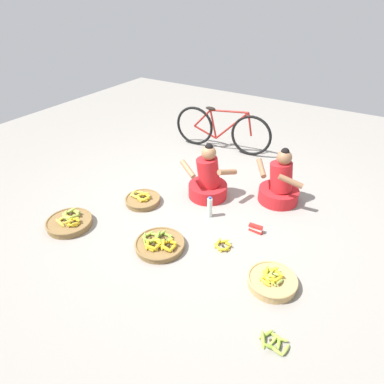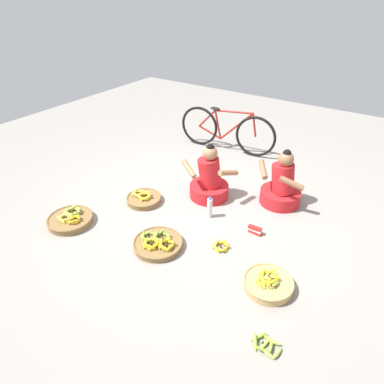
{
  "view_description": "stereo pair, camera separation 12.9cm",
  "coord_description": "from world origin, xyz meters",
  "px_view_note": "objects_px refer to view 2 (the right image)",
  "views": [
    {
      "loc": [
        1.76,
        -3.06,
        2.48
      ],
      "look_at": [
        0.0,
        -0.2,
        0.35
      ],
      "focal_mm": 31.19,
      "sensor_mm": 36.0,
      "label": 1
    },
    {
      "loc": [
        1.86,
        -2.99,
        2.48
      ],
      "look_at": [
        0.0,
        -0.2,
        0.35
      ],
      "focal_mm": 31.19,
      "sensor_mm": 36.0,
      "label": 2
    }
  ],
  "objects_px": {
    "packet_carton_stack": "(255,230)",
    "banana_basket_mid_left": "(144,199)",
    "banana_basket_near_vendor": "(268,283)",
    "banana_basket_back_left": "(70,219)",
    "loose_bananas_mid_right": "(221,246)",
    "vendor_woman_front": "(209,181)",
    "banana_basket_front_left": "(158,243)",
    "bicycle_leaning": "(226,130)",
    "loose_bananas_front_center": "(266,345)",
    "water_bottle": "(210,208)",
    "vendor_woman_behind": "(281,187)"
  },
  "relations": [
    {
      "from": "loose_bananas_mid_right",
      "to": "loose_bananas_front_center",
      "type": "height_order",
      "value": "same"
    },
    {
      "from": "loose_bananas_front_center",
      "to": "banana_basket_mid_left",
      "type": "bearing_deg",
      "value": 154.38
    },
    {
      "from": "vendor_woman_front",
      "to": "banana_basket_front_left",
      "type": "bearing_deg",
      "value": -87.04
    },
    {
      "from": "packet_carton_stack",
      "to": "loose_bananas_front_center",
      "type": "bearing_deg",
      "value": -61.7
    },
    {
      "from": "vendor_woman_front",
      "to": "bicycle_leaning",
      "type": "xyz_separation_m",
      "value": [
        -0.53,
        1.43,
        0.11
      ]
    },
    {
      "from": "banana_basket_mid_left",
      "to": "loose_bananas_mid_right",
      "type": "relative_size",
      "value": 2.23
    },
    {
      "from": "water_bottle",
      "to": "packet_carton_stack",
      "type": "height_order",
      "value": "water_bottle"
    },
    {
      "from": "banana_basket_near_vendor",
      "to": "banana_basket_back_left",
      "type": "xyz_separation_m",
      "value": [
        -2.39,
        -0.37,
        -0.01
      ]
    },
    {
      "from": "banana_basket_mid_left",
      "to": "vendor_woman_behind",
      "type": "bearing_deg",
      "value": 33.15
    },
    {
      "from": "vendor_woman_front",
      "to": "packet_carton_stack",
      "type": "relative_size",
      "value": 4.61
    },
    {
      "from": "water_bottle",
      "to": "vendor_woman_front",
      "type": "bearing_deg",
      "value": 122.13
    },
    {
      "from": "banana_basket_mid_left",
      "to": "banana_basket_back_left",
      "type": "height_order",
      "value": "banana_basket_back_left"
    },
    {
      "from": "banana_basket_front_left",
      "to": "loose_bananas_front_center",
      "type": "height_order",
      "value": "banana_basket_front_left"
    },
    {
      "from": "vendor_woman_behind",
      "to": "loose_bananas_mid_right",
      "type": "distance_m",
      "value": 1.24
    },
    {
      "from": "banana_basket_back_left",
      "to": "water_bottle",
      "type": "bearing_deg",
      "value": 37.88
    },
    {
      "from": "banana_basket_front_left",
      "to": "packet_carton_stack",
      "type": "bearing_deg",
      "value": 45.6
    },
    {
      "from": "vendor_woman_behind",
      "to": "water_bottle",
      "type": "distance_m",
      "value": 0.99
    },
    {
      "from": "loose_bananas_mid_right",
      "to": "water_bottle",
      "type": "height_order",
      "value": "water_bottle"
    },
    {
      "from": "loose_bananas_mid_right",
      "to": "packet_carton_stack",
      "type": "bearing_deg",
      "value": 65.93
    },
    {
      "from": "banana_basket_back_left",
      "to": "loose_bananas_front_center",
      "type": "distance_m",
      "value": 2.63
    },
    {
      "from": "banana_basket_back_left",
      "to": "packet_carton_stack",
      "type": "bearing_deg",
      "value": 28.57
    },
    {
      "from": "packet_carton_stack",
      "to": "banana_basket_mid_left",
      "type": "bearing_deg",
      "value": -171.82
    },
    {
      "from": "banana_basket_near_vendor",
      "to": "bicycle_leaning",
      "type": "bearing_deg",
      "value": 126.44
    },
    {
      "from": "banana_basket_near_vendor",
      "to": "loose_bananas_mid_right",
      "type": "height_order",
      "value": "banana_basket_near_vendor"
    },
    {
      "from": "banana_basket_near_vendor",
      "to": "loose_bananas_mid_right",
      "type": "distance_m",
      "value": 0.69
    },
    {
      "from": "banana_basket_back_left",
      "to": "water_bottle",
      "type": "relative_size",
      "value": 1.9
    },
    {
      "from": "banana_basket_front_left",
      "to": "loose_bananas_mid_right",
      "type": "height_order",
      "value": "banana_basket_front_left"
    },
    {
      "from": "vendor_woman_behind",
      "to": "banana_basket_front_left",
      "type": "relative_size",
      "value": 1.39
    },
    {
      "from": "vendor_woman_front",
      "to": "packet_carton_stack",
      "type": "xyz_separation_m",
      "value": [
        0.85,
        -0.38,
        -0.2
      ]
    },
    {
      "from": "banana_basket_front_left",
      "to": "packet_carton_stack",
      "type": "height_order",
      "value": "banana_basket_front_left"
    },
    {
      "from": "vendor_woman_behind",
      "to": "packet_carton_stack",
      "type": "height_order",
      "value": "vendor_woman_behind"
    },
    {
      "from": "vendor_woman_front",
      "to": "banana_basket_near_vendor",
      "type": "relative_size",
      "value": 1.61
    },
    {
      "from": "banana_basket_near_vendor",
      "to": "banana_basket_mid_left",
      "type": "bearing_deg",
      "value": 166.57
    },
    {
      "from": "bicycle_leaning",
      "to": "banana_basket_mid_left",
      "type": "xyz_separation_m",
      "value": [
        -0.12,
        -2.02,
        -0.31
      ]
    },
    {
      "from": "loose_bananas_front_center",
      "to": "banana_basket_front_left",
      "type": "bearing_deg",
      "value": 162.83
    },
    {
      "from": "bicycle_leaning",
      "to": "banana_basket_back_left",
      "type": "height_order",
      "value": "bicycle_leaning"
    },
    {
      "from": "vendor_woman_behind",
      "to": "banana_basket_back_left",
      "type": "bearing_deg",
      "value": -136.78
    },
    {
      "from": "packet_carton_stack",
      "to": "loose_bananas_mid_right",
      "type": "bearing_deg",
      "value": -114.07
    },
    {
      "from": "bicycle_leaning",
      "to": "banana_basket_mid_left",
      "type": "height_order",
      "value": "bicycle_leaning"
    },
    {
      "from": "bicycle_leaning",
      "to": "banana_basket_front_left",
      "type": "height_order",
      "value": "bicycle_leaning"
    },
    {
      "from": "vendor_woman_behind",
      "to": "banana_basket_front_left",
      "type": "xyz_separation_m",
      "value": [
        -0.79,
        -1.57,
        -0.19
      ]
    },
    {
      "from": "banana_basket_front_left",
      "to": "loose_bananas_front_center",
      "type": "xyz_separation_m",
      "value": [
        1.47,
        -0.45,
        -0.02
      ]
    },
    {
      "from": "banana_basket_front_left",
      "to": "banana_basket_back_left",
      "type": "distance_m",
      "value": 1.17
    },
    {
      "from": "banana_basket_mid_left",
      "to": "banana_basket_back_left",
      "type": "bearing_deg",
      "value": -117.49
    },
    {
      "from": "vendor_woman_front",
      "to": "loose_bananas_front_center",
      "type": "height_order",
      "value": "vendor_woman_front"
    },
    {
      "from": "vendor_woman_front",
      "to": "packet_carton_stack",
      "type": "distance_m",
      "value": 0.95
    },
    {
      "from": "banana_basket_front_left",
      "to": "banana_basket_back_left",
      "type": "xyz_separation_m",
      "value": [
        -1.15,
        -0.25,
        0.0
      ]
    },
    {
      "from": "loose_bananas_mid_right",
      "to": "water_bottle",
      "type": "bearing_deg",
      "value": 133.6
    },
    {
      "from": "vendor_woman_front",
      "to": "banana_basket_back_left",
      "type": "distance_m",
      "value": 1.81
    },
    {
      "from": "vendor_woman_behind",
      "to": "banana_basket_mid_left",
      "type": "distance_m",
      "value": 1.8
    }
  ]
}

